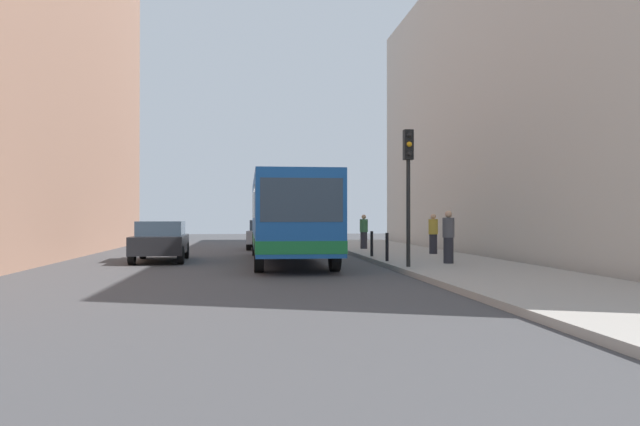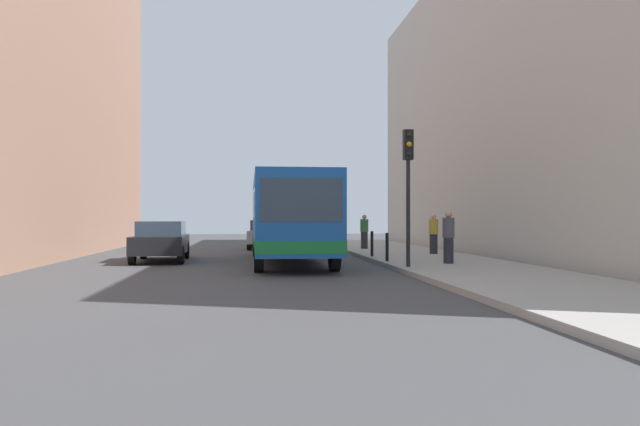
# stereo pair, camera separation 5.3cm
# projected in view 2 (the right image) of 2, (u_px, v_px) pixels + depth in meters

# --- Properties ---
(ground_plane) EXTENTS (80.00, 80.00, 0.00)m
(ground_plane) POSITION_uv_depth(u_px,v_px,m) (286.00, 268.00, 19.37)
(ground_plane) COLOR #424244
(sidewalk) EXTENTS (4.40, 40.00, 0.15)m
(sidewalk) POSITION_uv_depth(u_px,v_px,m) (449.00, 264.00, 20.00)
(sidewalk) COLOR #9E9991
(sidewalk) RESTS_ON ground
(building_right) EXTENTS (7.00, 32.00, 13.44)m
(building_right) POSITION_uv_depth(u_px,v_px,m) (561.00, 93.00, 24.74)
(building_right) COLOR #BCB7AD
(building_right) RESTS_ON ground
(bus) EXTENTS (2.56, 11.02, 3.00)m
(bus) POSITION_uv_depth(u_px,v_px,m) (288.00, 215.00, 21.99)
(bus) COLOR #19519E
(bus) RESTS_ON ground
(car_beside_bus) EXTENTS (2.00, 4.47, 1.48)m
(car_beside_bus) POSITION_uv_depth(u_px,v_px,m) (161.00, 240.00, 22.38)
(car_beside_bus) COLOR black
(car_beside_bus) RESTS_ON ground
(car_behind_bus) EXTENTS (2.09, 4.51, 1.48)m
(car_behind_bus) POSITION_uv_depth(u_px,v_px,m) (267.00, 234.00, 31.36)
(car_behind_bus) COLOR #A5A8AD
(car_behind_bus) RESTS_ON ground
(traffic_light) EXTENTS (0.28, 0.33, 4.10)m
(traffic_light) POSITION_uv_depth(u_px,v_px,m) (408.00, 171.00, 18.09)
(traffic_light) COLOR black
(traffic_light) RESTS_ON sidewalk
(bollard_near) EXTENTS (0.11, 0.11, 0.95)m
(bollard_near) POSITION_uv_depth(u_px,v_px,m) (387.00, 247.00, 20.40)
(bollard_near) COLOR black
(bollard_near) RESTS_ON sidewalk
(bollard_mid) EXTENTS (0.11, 0.11, 0.95)m
(bollard_mid) POSITION_uv_depth(u_px,v_px,m) (372.00, 244.00, 22.89)
(bollard_mid) COLOR black
(bollard_mid) RESTS_ON sidewalk
(pedestrian_near_signal) EXTENTS (0.38, 0.38, 1.69)m
(pedestrian_near_signal) POSITION_uv_depth(u_px,v_px,m) (448.00, 237.00, 19.42)
(pedestrian_near_signal) COLOR #26262D
(pedestrian_near_signal) RESTS_ON sidewalk
(pedestrian_mid_sidewalk) EXTENTS (0.38, 0.38, 1.62)m
(pedestrian_mid_sidewalk) POSITION_uv_depth(u_px,v_px,m) (434.00, 234.00, 24.44)
(pedestrian_mid_sidewalk) COLOR #26262D
(pedestrian_mid_sidewalk) RESTS_ON sidewalk
(pedestrian_far_sidewalk) EXTENTS (0.38, 0.38, 1.60)m
(pedestrian_far_sidewalk) POSITION_uv_depth(u_px,v_px,m) (364.00, 232.00, 28.41)
(pedestrian_far_sidewalk) COLOR #26262D
(pedestrian_far_sidewalk) RESTS_ON sidewalk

